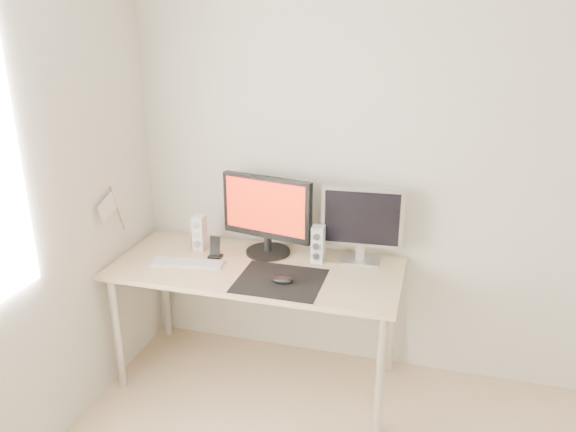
{
  "coord_description": "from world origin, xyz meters",
  "views": [
    {
      "loc": [
        -0.0,
        -1.3,
        2.06
      ],
      "look_at": [
        -0.77,
        1.47,
        1.01
      ],
      "focal_mm": 35.0,
      "sensor_mm": 36.0,
      "label": 1
    }
  ],
  "objects_px": {
    "desk": "(257,279)",
    "speaker_left": "(200,233)",
    "main_monitor": "(267,213)",
    "second_monitor": "(362,221)",
    "phone_dock": "(215,251)",
    "keyboard": "(188,263)",
    "speaker_right": "(318,244)",
    "mouse": "(282,280)"
  },
  "relations": [
    {
      "from": "desk",
      "to": "second_monitor",
      "type": "relative_size",
      "value": 3.54
    },
    {
      "from": "desk",
      "to": "keyboard",
      "type": "height_order",
      "value": "keyboard"
    },
    {
      "from": "mouse",
      "to": "phone_dock",
      "type": "bearing_deg",
      "value": 155.05
    },
    {
      "from": "mouse",
      "to": "second_monitor",
      "type": "relative_size",
      "value": 0.25
    },
    {
      "from": "mouse",
      "to": "speaker_left",
      "type": "relative_size",
      "value": 0.54
    },
    {
      "from": "mouse",
      "to": "desk",
      "type": "xyz_separation_m",
      "value": [
        -0.2,
        0.17,
        -0.1
      ]
    },
    {
      "from": "second_monitor",
      "to": "speaker_right",
      "type": "relative_size",
      "value": 2.13
    },
    {
      "from": "speaker_left",
      "to": "second_monitor",
      "type": "bearing_deg",
      "value": 5.4
    },
    {
      "from": "mouse",
      "to": "desk",
      "type": "height_order",
      "value": "mouse"
    },
    {
      "from": "second_monitor",
      "to": "speaker_right",
      "type": "height_order",
      "value": "second_monitor"
    },
    {
      "from": "second_monitor",
      "to": "keyboard",
      "type": "relative_size",
      "value": 1.05
    },
    {
      "from": "mouse",
      "to": "desk",
      "type": "bearing_deg",
      "value": 139.08
    },
    {
      "from": "mouse",
      "to": "main_monitor",
      "type": "bearing_deg",
      "value": 118.44
    },
    {
      "from": "speaker_right",
      "to": "main_monitor",
      "type": "bearing_deg",
      "value": 174.9
    },
    {
      "from": "speaker_left",
      "to": "mouse",
      "type": "bearing_deg",
      "value": -27.21
    },
    {
      "from": "speaker_right",
      "to": "speaker_left",
      "type": "bearing_deg",
      "value": -178.45
    },
    {
      "from": "mouse",
      "to": "second_monitor",
      "type": "xyz_separation_m",
      "value": [
        0.35,
        0.39,
        0.22
      ]
    },
    {
      "from": "keyboard",
      "to": "speaker_left",
      "type": "bearing_deg",
      "value": 94.36
    },
    {
      "from": "main_monitor",
      "to": "keyboard",
      "type": "xyz_separation_m",
      "value": [
        -0.39,
        -0.26,
        -0.25
      ]
    },
    {
      "from": "speaker_left",
      "to": "keyboard",
      "type": "height_order",
      "value": "speaker_left"
    },
    {
      "from": "speaker_left",
      "to": "phone_dock",
      "type": "distance_m",
      "value": 0.17
    },
    {
      "from": "speaker_right",
      "to": "keyboard",
      "type": "relative_size",
      "value": 0.49
    },
    {
      "from": "desk",
      "to": "speaker_left",
      "type": "bearing_deg",
      "value": 161.35
    },
    {
      "from": "desk",
      "to": "speaker_right",
      "type": "height_order",
      "value": "speaker_right"
    },
    {
      "from": "speaker_left",
      "to": "speaker_right",
      "type": "bearing_deg",
      "value": 1.55
    },
    {
      "from": "speaker_right",
      "to": "desk",
      "type": "bearing_deg",
      "value": -154.14
    },
    {
      "from": "desk",
      "to": "keyboard",
      "type": "xyz_separation_m",
      "value": [
        -0.38,
        -0.08,
        0.09
      ]
    },
    {
      "from": "main_monitor",
      "to": "second_monitor",
      "type": "height_order",
      "value": "main_monitor"
    },
    {
      "from": "main_monitor",
      "to": "speaker_right",
      "type": "bearing_deg",
      "value": -5.1
    },
    {
      "from": "main_monitor",
      "to": "second_monitor",
      "type": "distance_m",
      "value": 0.54
    },
    {
      "from": "speaker_right",
      "to": "keyboard",
      "type": "distance_m",
      "value": 0.74
    },
    {
      "from": "second_monitor",
      "to": "desk",
      "type": "bearing_deg",
      "value": -157.83
    },
    {
      "from": "desk",
      "to": "main_monitor",
      "type": "bearing_deg",
      "value": 87.62
    },
    {
      "from": "speaker_left",
      "to": "phone_dock",
      "type": "height_order",
      "value": "speaker_left"
    },
    {
      "from": "second_monitor",
      "to": "keyboard",
      "type": "distance_m",
      "value": 1.0
    },
    {
      "from": "desk",
      "to": "speaker_left",
      "type": "height_order",
      "value": "speaker_left"
    },
    {
      "from": "mouse",
      "to": "speaker_right",
      "type": "distance_m",
      "value": 0.35
    },
    {
      "from": "speaker_left",
      "to": "main_monitor",
      "type": "bearing_deg",
      "value": 6.61
    },
    {
      "from": "main_monitor",
      "to": "second_monitor",
      "type": "relative_size",
      "value": 1.21
    },
    {
      "from": "second_monitor",
      "to": "speaker_left",
      "type": "bearing_deg",
      "value": -174.6
    },
    {
      "from": "main_monitor",
      "to": "keyboard",
      "type": "relative_size",
      "value": 1.27
    },
    {
      "from": "main_monitor",
      "to": "phone_dock",
      "type": "distance_m",
      "value": 0.37
    }
  ]
}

